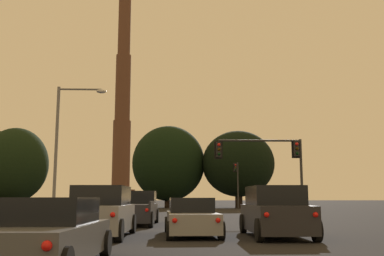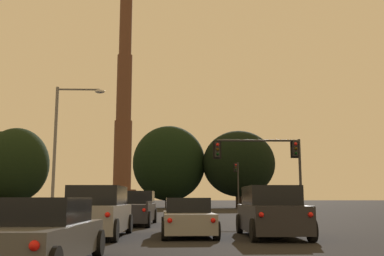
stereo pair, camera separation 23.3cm
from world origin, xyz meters
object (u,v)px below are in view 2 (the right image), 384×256
object	(u,v)px
traffic_light_far_right	(237,178)
traffic_light_overhead_right	(270,157)
pickup_truck_left_lane_front	(134,210)
sedan_center_lane_second	(187,218)
smokestack	(124,117)
sedan_left_lane_third	(39,234)
street_lamp	(63,137)
suv_right_lane_second	(271,212)
suv_left_lane_second	(98,212)

from	to	relation	value
traffic_light_far_right	traffic_light_overhead_right	bearing A→B (deg)	-93.17
pickup_truck_left_lane_front	sedan_center_lane_second	size ratio (longest dim) A/B	1.17
smokestack	sedan_center_lane_second	bearing A→B (deg)	-81.80
traffic_light_far_right	smokestack	bearing A→B (deg)	108.59
sedan_left_lane_third	street_lamp	bearing A→B (deg)	104.73
suv_right_lane_second	street_lamp	distance (m)	16.68
suv_right_lane_second	sedan_left_lane_third	distance (m)	9.53
pickup_truck_left_lane_front	traffic_light_far_right	bearing A→B (deg)	74.90
street_lamp	smokestack	xyz separation A→B (m)	(-8.59, 102.05, 19.76)
suv_left_lane_second	smokestack	xyz separation A→B (m)	(-12.98, 113.81, 24.11)
suv_left_lane_second	suv_right_lane_second	bearing A→B (deg)	-0.61
sedan_center_lane_second	traffic_light_overhead_right	bearing A→B (deg)	63.40
suv_right_lane_second	street_lamp	size ratio (longest dim) A/B	0.58
suv_left_lane_second	traffic_light_far_right	world-z (taller)	traffic_light_far_right
suv_right_lane_second	pickup_truck_left_lane_front	size ratio (longest dim) A/B	0.89
suv_right_lane_second	pickup_truck_left_lane_front	world-z (taller)	suv_right_lane_second
sedan_left_lane_third	smokestack	world-z (taller)	smokestack
sedan_center_lane_second	pickup_truck_left_lane_front	bearing A→B (deg)	108.64
smokestack	suv_right_lane_second	bearing A→B (deg)	-80.35
suv_left_lane_second	pickup_truck_left_lane_front	bearing A→B (deg)	86.47
suv_right_lane_second	pickup_truck_left_lane_front	xyz separation A→B (m)	(-5.79, 7.95, -0.09)
pickup_truck_left_lane_front	sedan_left_lane_third	world-z (taller)	pickup_truck_left_lane_front
pickup_truck_left_lane_front	smokestack	bearing A→B (deg)	98.60
suv_left_lane_second	smokestack	bearing A→B (deg)	97.50
pickup_truck_left_lane_front	traffic_light_overhead_right	world-z (taller)	traffic_light_overhead_right
sedan_center_lane_second	sedan_left_lane_third	size ratio (longest dim) A/B	1.00
suv_right_lane_second	suv_left_lane_second	xyz separation A→B (m)	(-6.40, 0.18, 0.00)
suv_right_lane_second	smokestack	size ratio (longest dim) A/B	0.08
traffic_light_overhead_right	street_lamp	xyz separation A→B (m)	(-13.69, -1.85, 1.06)
pickup_truck_left_lane_front	smokestack	xyz separation A→B (m)	(-13.60, 106.04, 24.21)
suv_right_lane_second	street_lamp	world-z (taller)	street_lamp
traffic_light_far_right	sedan_left_lane_third	bearing A→B (deg)	-102.22
suv_right_lane_second	sedan_left_lane_third	world-z (taller)	suv_right_lane_second
sedan_left_lane_third	suv_left_lane_second	xyz separation A→B (m)	(-0.06, 7.29, 0.23)
sedan_left_lane_third	pickup_truck_left_lane_front	bearing A→B (deg)	89.46
suv_left_lane_second	street_lamp	size ratio (longest dim) A/B	0.58
traffic_light_overhead_right	sedan_center_lane_second	bearing A→B (deg)	-114.58
sedan_center_lane_second	smokestack	size ratio (longest dim) A/B	0.07
traffic_light_overhead_right	traffic_light_far_right	size ratio (longest dim) A/B	1.00
smokestack	pickup_truck_left_lane_front	bearing A→B (deg)	-82.69
sedan_left_lane_third	smokestack	bearing A→B (deg)	97.71
suv_right_lane_second	pickup_truck_left_lane_front	bearing A→B (deg)	126.89
sedan_left_lane_third	traffic_light_far_right	size ratio (longest dim) A/B	0.77
suv_right_lane_second	sedan_left_lane_third	size ratio (longest dim) A/B	1.04
traffic_light_far_right	smokestack	world-z (taller)	smokestack
smokestack	sedan_left_lane_third	bearing A→B (deg)	-83.85
suv_right_lane_second	sedan_center_lane_second	size ratio (longest dim) A/B	1.04
pickup_truck_left_lane_front	traffic_light_overhead_right	distance (m)	11.00
pickup_truck_left_lane_front	smokestack	distance (m)	109.61
suv_right_lane_second	suv_left_lane_second	world-z (taller)	same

